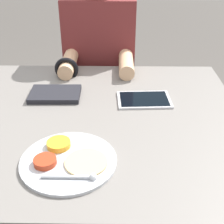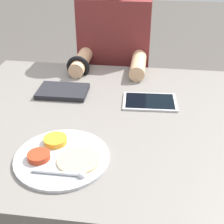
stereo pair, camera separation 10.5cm
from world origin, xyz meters
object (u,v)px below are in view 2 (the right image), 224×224
(thali_tray, at_px, (61,156))
(tablet_device, at_px, (150,102))
(person_diner, at_px, (114,82))
(red_notebook, at_px, (63,92))

(thali_tray, distance_m, tablet_device, 0.46)
(tablet_device, xyz_separation_m, person_diner, (-0.20, 0.51, -0.16))
(thali_tray, distance_m, person_diner, 0.90)
(red_notebook, bearing_deg, thali_tray, -75.42)
(tablet_device, height_order, person_diner, person_diner)
(thali_tray, height_order, person_diner, person_diner)
(thali_tray, height_order, tablet_device, thali_tray)
(red_notebook, relative_size, tablet_device, 0.95)
(thali_tray, distance_m, red_notebook, 0.43)
(person_diner, bearing_deg, red_notebook, -108.41)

